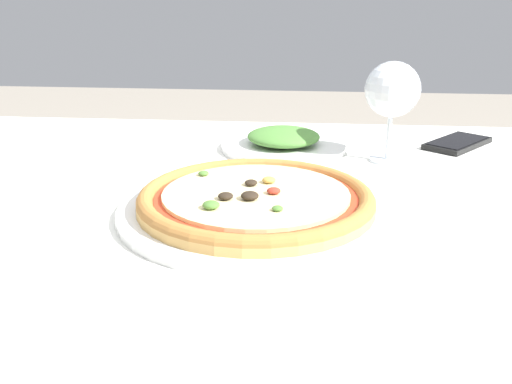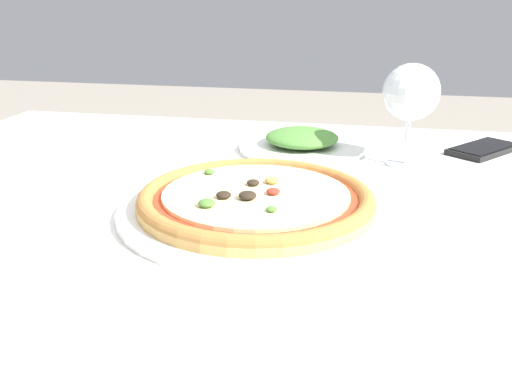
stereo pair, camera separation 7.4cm
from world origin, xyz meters
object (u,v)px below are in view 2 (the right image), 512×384
Objects in this scene: dining_table at (221,247)px; wine_glass_far_left at (411,94)px; pizza_plate at (256,202)px; cell_phone at (484,149)px; side_plate at (302,143)px.

wine_glass_far_left reaches higher than dining_table.
wine_glass_far_left is at bearing 52.72° from pizza_plate.
wine_glass_far_left is at bearing -141.91° from cell_phone.
dining_table is 3.33× the size of pizza_plate.
cell_phone is at bearing 47.54° from pizza_plate.
dining_table is 7.15× the size of wine_glass_far_left.
side_plate reaches higher than cell_phone.
dining_table is at bearing 133.63° from pizza_plate.
dining_table is 0.39m from wine_glass_far_left.
pizza_plate reaches higher than dining_table.
pizza_plate is 0.35m from wine_glass_far_left.
side_plate is (-0.18, 0.05, -0.10)m from wine_glass_far_left.
wine_glass_far_left is 0.21m from cell_phone.
cell_phone is at bearing 38.09° from wine_glass_far_left.
dining_table is 0.14m from pizza_plate.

